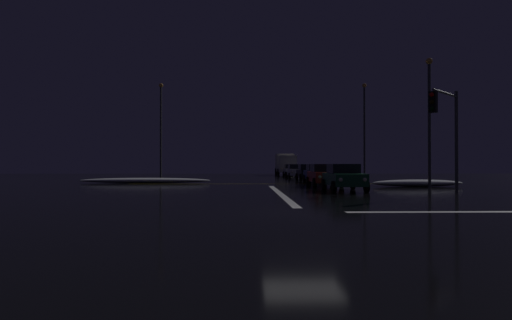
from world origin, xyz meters
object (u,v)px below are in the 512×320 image
Objects in this scene: streetlamp_left_far at (161,124)px; streetlamp_right_far at (364,125)px; traffic_signal_ne at (446,121)px; sedan_blue at (317,173)px; sedan_white at (296,171)px; box_truck at (285,163)px; sedan_black at (308,172)px; streetlamp_right_near at (429,112)px; sedan_silver at (292,170)px; sedan_red at (324,175)px; sedan_green at (344,177)px.

streetlamp_left_far is 0.99× the size of streetlamp_right_far.
streetlamp_right_far is (1.72, 22.22, 1.84)m from traffic_signal_ne.
sedan_blue is 14.88m from traffic_signal_ne.
box_truck reaches higher than sedan_white.
streetlamp_left_far is at bearing 173.14° from sedan_black.
streetlamp_right_near is (20.81, -16.00, -0.60)m from streetlamp_left_far.
streetlamp_right_far is (6.22, 8.36, 4.84)m from sedan_blue.
sedan_white is at bearing -91.61° from sedan_silver.
box_truck reaches higher than sedan_red.
traffic_signal_ne is (4.71, -41.20, 2.09)m from box_truck.
sedan_black is at bearing 102.09° from traffic_signal_ne.
streetlamp_right_near is (6.48, 3.35, 4.20)m from sedan_green.
sedan_white is (0.24, 19.04, 0.00)m from sedan_red.
sedan_blue is at bearing -126.66° from streetlamp_right_far.
sedan_green is at bearing -91.36° from sedan_blue.
streetlamp_right_far is at bearing 16.20° from sedan_black.
streetlamp_right_near is (6.30, -27.34, 4.20)m from sedan_silver.
sedan_green and sedan_blue have the same top height.
sedan_silver is 19.03m from streetlamp_left_far.
sedan_silver is 7.70m from box_truck.
sedan_green is at bearing -90.33° from sedan_silver.
box_truck is (0.06, 38.33, 0.91)m from sedan_green.
streetlamp_right_near is (1.72, 6.22, 1.20)m from traffic_signal_ne.
sedan_green is 6.32m from traffic_signal_ne.
sedan_black is 7.98m from streetlamp_right_far.
streetlamp_right_far is at bearing 53.34° from sedan_blue.
sedan_blue is (0.50, 5.77, 0.00)m from sedan_red.
sedan_red is 20.53m from streetlamp_left_far.
sedan_silver is at bearing 38.01° from streetlamp_left_far.
sedan_silver is (0.42, 25.48, 0.00)m from sedan_red.
sedan_white is 1.00× the size of sedan_silver.
box_truck is 0.84× the size of streetlamp_right_far.
sedan_black is at bearing 87.11° from sedan_red.
sedan_silver is 13.85m from streetlamp_right_far.
streetlamp_right_near is (6.42, -34.99, 3.29)m from box_truck.
streetlamp_left_far reaches higher than sedan_green.
streetlamp_left_far reaches higher than sedan_white.
sedan_white is 27.70m from traffic_signal_ne.
sedan_blue is 11.49m from streetlamp_right_far.
sedan_green is at bearing -108.52° from streetlamp_right_far.
sedan_blue is 0.78× the size of traffic_signal_ne.
sedan_red is 19.04m from sedan_white.
sedan_black is at bearing 88.93° from sedan_blue.
streetlamp_right_near reaches higher than sedan_white.
sedan_black is 13.12m from sedan_silver.
sedan_white is 15.89m from streetlamp_left_far.
traffic_signal_ne is at bearing -49.32° from streetlamp_left_far.
sedan_silver is (-0.08, 19.70, 0.00)m from sedan_blue.
sedan_white is 0.44× the size of streetlamp_right_far.
sedan_black is at bearing 113.19° from streetlamp_right_near.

